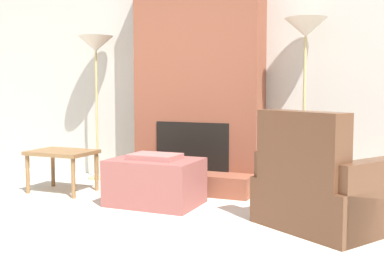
# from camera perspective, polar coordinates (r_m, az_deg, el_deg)

# --- Properties ---
(wall_back) EXTENTS (7.38, 0.06, 2.60)m
(wall_back) POSITION_cam_1_polar(r_m,az_deg,el_deg) (5.66, 1.65, 6.58)
(wall_back) COLOR #BCB7AD
(wall_back) RESTS_ON ground_plane
(fireplace) EXTENTS (1.46, 0.72, 2.60)m
(fireplace) POSITION_cam_1_polar(r_m,az_deg,el_deg) (5.43, 0.69, 5.76)
(fireplace) COLOR brown
(fireplace) RESTS_ON ground_plane
(ottoman) EXTENTS (0.84, 0.60, 0.49)m
(ottoman) POSITION_cam_1_polar(r_m,az_deg,el_deg) (4.66, -4.39, -6.28)
(ottoman) COLOR #8C4C47
(ottoman) RESTS_ON ground_plane
(armchair) EXTENTS (1.26, 1.24, 0.95)m
(armchair) POSITION_cam_1_polar(r_m,az_deg,el_deg) (4.03, 15.22, -7.40)
(armchair) COLOR brown
(armchair) RESTS_ON ground_plane
(side_table) EXTENTS (0.67, 0.49, 0.45)m
(side_table) POSITION_cam_1_polar(r_m,az_deg,el_deg) (5.36, -15.14, -3.26)
(side_table) COLOR brown
(side_table) RESTS_ON ground_plane
(floor_lamp_left) EXTENTS (0.42, 0.42, 1.75)m
(floor_lamp_left) POSITION_cam_1_polar(r_m,az_deg,el_deg) (6.02, -11.34, 8.98)
(floor_lamp_left) COLOR tan
(floor_lamp_left) RESTS_ON ground_plane
(floor_lamp_right) EXTENTS (0.42, 0.42, 1.82)m
(floor_lamp_right) POSITION_cam_1_polar(r_m,az_deg,el_deg) (5.06, 13.31, 10.54)
(floor_lamp_right) COLOR tan
(floor_lamp_right) RESTS_ON ground_plane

